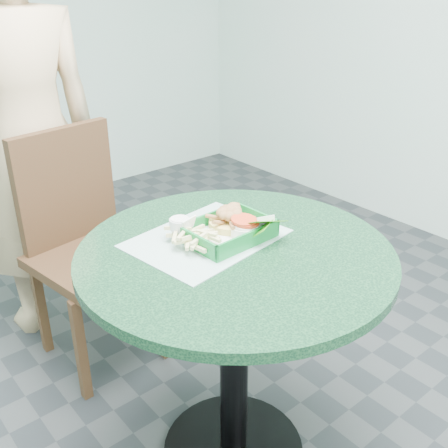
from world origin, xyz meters
TOP-DOWN VIEW (x-y plane):
  - cafe_table at (0.00, 0.00)m, footprint 0.87×0.87m
  - dining_chair at (-0.08, 0.81)m, footprint 0.42×0.42m
  - diner_person at (-0.12, 1.12)m, footprint 0.70×0.46m
  - placemat at (-0.02, 0.10)m, footprint 0.45×0.36m
  - food_basket at (0.02, 0.06)m, footprint 0.24×0.17m
  - crab_sandwich at (0.06, 0.09)m, footprint 0.12×0.12m
  - fries_pile at (-0.07, 0.10)m, footprint 0.13×0.14m
  - sauce_ramekin at (-0.08, 0.15)m, footprint 0.06×0.06m
  - garnish_cup at (0.07, 0.02)m, footprint 0.13×0.12m

SIDE VIEW (x-z plane):
  - dining_chair at x=-0.08m, z-range 0.07..1.00m
  - cafe_table at x=0.00m, z-range 0.21..0.96m
  - placemat at x=-0.02m, z-range 0.75..0.75m
  - food_basket at x=0.02m, z-range 0.74..0.79m
  - fries_pile at x=-0.07m, z-range 0.77..0.81m
  - garnish_cup at x=0.07m, z-range 0.77..0.82m
  - crab_sandwich at x=0.06m, z-range 0.76..0.84m
  - sauce_ramekin at x=-0.08m, z-range 0.78..0.82m
  - diner_person at x=-0.12m, z-range 0.00..1.89m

